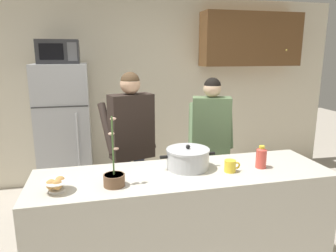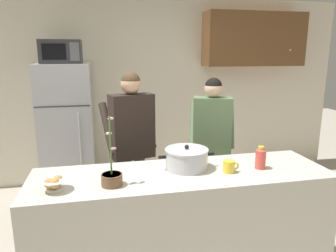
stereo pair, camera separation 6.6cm
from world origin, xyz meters
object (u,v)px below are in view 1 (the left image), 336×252
object	(u,v)px
bread_bowl	(56,185)
person_by_sink	(211,134)
coffee_mug	(230,166)
bottle_near_edge	(261,157)
person_near_pot	(131,135)
potted_orchid	(114,177)
cooking_pot	(188,158)
refrigerator	(65,132)
microwave	(58,52)

from	to	relation	value
bread_bowl	person_by_sink	bearing A→B (deg)	33.93
coffee_mug	bread_bowl	bearing A→B (deg)	-176.80
bottle_near_edge	person_by_sink	bearing A→B (deg)	95.50
person_near_pot	potted_orchid	distance (m)	0.96
coffee_mug	potted_orchid	distance (m)	0.91
cooking_pot	refrigerator	bearing A→B (deg)	121.80
person_by_sink	bottle_near_edge	size ratio (longest dim) A/B	8.54
refrigerator	coffee_mug	xyz separation A→B (m)	(1.40, -1.92, 0.11)
microwave	coffee_mug	bearing A→B (deg)	-53.60
microwave	bread_bowl	world-z (taller)	microwave
microwave	cooking_pot	xyz separation A→B (m)	(1.10, -1.75, -0.85)
cooking_pot	coffee_mug	bearing A→B (deg)	-26.74
coffee_mug	person_by_sink	bearing A→B (deg)	78.25
microwave	bottle_near_edge	world-z (taller)	microwave
refrigerator	bread_bowl	bearing A→B (deg)	-86.92
microwave	bottle_near_edge	size ratio (longest dim) A/B	2.58
coffee_mug	potted_orchid	xyz separation A→B (m)	(-0.91, -0.06, 0.02)
person_by_sink	person_near_pot	bearing A→B (deg)	-176.18
microwave	bottle_near_edge	distance (m)	2.65
person_near_pot	coffee_mug	world-z (taller)	person_near_pot
bread_bowl	person_near_pot	bearing A→B (deg)	56.66
cooking_pot	potted_orchid	bearing A→B (deg)	-160.44
cooking_pot	bottle_near_edge	world-z (taller)	cooking_pot
person_by_sink	microwave	bearing A→B (deg)	148.62
person_near_pot	potted_orchid	bearing A→B (deg)	-104.14
person_by_sink	coffee_mug	world-z (taller)	person_by_sink
microwave	person_near_pot	bearing A→B (deg)	-54.78
person_near_pot	coffee_mug	xyz separation A→B (m)	(0.67, -0.87, -0.07)
person_by_sink	bottle_near_edge	bearing A→B (deg)	-84.50
microwave	potted_orchid	size ratio (longest dim) A/B	0.96
potted_orchid	bread_bowl	bearing A→B (deg)	-178.42
person_near_pot	cooking_pot	bearing A→B (deg)	-62.71
refrigerator	microwave	bearing A→B (deg)	-89.93
cooking_pot	potted_orchid	world-z (taller)	potted_orchid
microwave	person_by_sink	world-z (taller)	microwave
potted_orchid	coffee_mug	bearing A→B (deg)	3.88
person_by_sink	refrigerator	bearing A→B (deg)	148.05
refrigerator	potted_orchid	size ratio (longest dim) A/B	3.43
coffee_mug	bread_bowl	distance (m)	1.29
bread_bowl	bottle_near_edge	size ratio (longest dim) A/B	1.03
cooking_pot	bottle_near_edge	bearing A→B (deg)	-12.23
bottle_near_edge	potted_orchid	xyz separation A→B (m)	(-1.19, -0.09, -0.03)
cooking_pot	bread_bowl	xyz separation A→B (m)	(-0.99, -0.23, -0.03)
cooking_pot	potted_orchid	xyz separation A→B (m)	(-0.60, -0.21, -0.02)
microwave	person_by_sink	xyz separation A→B (m)	(1.59, -0.97, -0.87)
person_by_sink	coffee_mug	xyz separation A→B (m)	(-0.19, -0.93, -0.02)
refrigerator	person_by_sink	size ratio (longest dim) A/B	1.08
coffee_mug	bottle_near_edge	world-z (taller)	bottle_near_edge
potted_orchid	cooking_pot	bearing A→B (deg)	19.56
refrigerator	coffee_mug	bearing A→B (deg)	-53.91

